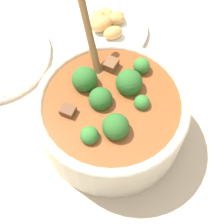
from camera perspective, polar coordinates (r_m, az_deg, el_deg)
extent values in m
plane|color=#C6B293|center=(0.58, 0.00, -3.40)|extent=(4.00, 4.00, 0.00)
cylinder|color=beige|center=(0.54, 0.00, -1.05)|extent=(0.25, 0.25, 0.10)
torus|color=beige|center=(0.50, 0.00, 1.71)|extent=(0.25, 0.25, 0.02)
cylinder|color=brown|center=(0.53, 0.00, -0.17)|extent=(0.23, 0.23, 0.07)
sphere|color=#387F33|center=(0.49, 5.48, 1.70)|extent=(0.03, 0.03, 0.03)
cylinder|color=#6B9956|center=(0.51, 5.31, 0.61)|extent=(0.01, 0.01, 0.01)
sphere|color=#2D6B28|center=(0.49, -2.11, 2.38)|extent=(0.04, 0.04, 0.04)
cylinder|color=#6B9956|center=(0.51, -2.02, 0.72)|extent=(0.01, 0.01, 0.02)
sphere|color=#2D6B28|center=(0.50, 3.15, 5.40)|extent=(0.04, 0.04, 0.04)
cylinder|color=#6B9956|center=(0.53, 2.98, 3.40)|extent=(0.02, 0.02, 0.02)
sphere|color=#387F33|center=(0.46, -4.16, -4.28)|extent=(0.03, 0.03, 0.03)
cylinder|color=#6B9956|center=(0.48, -4.00, -5.36)|extent=(0.01, 0.01, 0.01)
sphere|color=#2D6B28|center=(0.46, 0.69, -2.71)|extent=(0.04, 0.04, 0.04)
cylinder|color=#6B9956|center=(0.49, 0.65, -4.33)|extent=(0.01, 0.01, 0.02)
sphere|color=#387F33|center=(0.53, 5.43, 8.39)|extent=(0.03, 0.03, 0.03)
cylinder|color=#6B9956|center=(0.55, 5.26, 7.06)|extent=(0.01, 0.01, 0.01)
sphere|color=#2D6B28|center=(0.51, -5.02, 5.99)|extent=(0.04, 0.04, 0.04)
cylinder|color=#6B9956|center=(0.53, -4.77, 4.04)|extent=(0.01, 0.01, 0.02)
cube|color=brown|center=(0.49, -8.02, 0.10)|extent=(0.03, 0.03, 0.02)
cube|color=brown|center=(0.53, -0.18, 8.61)|extent=(0.03, 0.03, 0.02)
ellipsoid|color=brown|center=(0.53, -2.42, 6.88)|extent=(0.04, 0.03, 0.01)
cylinder|color=brown|center=(0.51, -4.47, 15.25)|extent=(0.03, 0.10, 0.14)
cylinder|color=white|center=(0.73, -1.10, 14.74)|extent=(0.19, 0.19, 0.01)
ellipsoid|color=tan|center=(0.73, -2.61, 16.70)|extent=(0.05, 0.06, 0.03)
ellipsoid|color=tan|center=(0.70, 0.19, 14.30)|extent=(0.05, 0.04, 0.03)
ellipsoid|color=tan|center=(0.74, -0.89, 17.63)|extent=(0.03, 0.04, 0.02)
ellipsoid|color=tan|center=(0.71, -1.90, 15.84)|extent=(0.05, 0.04, 0.03)
ellipsoid|color=tan|center=(0.73, 0.86, 16.61)|extent=(0.04, 0.04, 0.02)
ellipsoid|color=tan|center=(0.73, 0.76, 16.89)|extent=(0.05, 0.04, 0.03)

